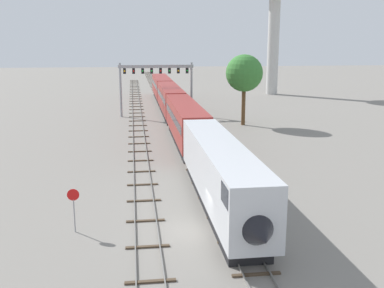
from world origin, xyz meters
TOP-DOWN VIEW (x-y plane):
  - ground_plane at (0.00, 0.00)m, footprint 400.00×400.00m
  - track_main at (2.00, 60.00)m, footprint 2.60×200.00m
  - track_near at (-3.50, 40.00)m, footprint 2.60×160.00m
  - passenger_train at (2.00, 36.52)m, footprint 3.04×85.80m
  - signal_gantry at (-0.25, 46.66)m, footprint 12.10×0.49m
  - stop_sign at (-8.00, 0.86)m, footprint 0.76×0.08m
  - trackside_tree_left at (11.83, 36.79)m, footprint 5.32×5.32m

SIDE VIEW (x-z plane):
  - ground_plane at x=0.00m, z-range 0.00..0.00m
  - track_main at x=2.00m, z-range -0.01..0.15m
  - track_near at x=-3.50m, z-range -0.01..0.15m
  - stop_sign at x=-8.00m, z-range 0.43..3.31m
  - passenger_train at x=2.00m, z-range 0.20..5.00m
  - signal_gantry at x=-0.25m, z-range 2.09..10.74m
  - trackside_tree_left at x=11.83m, z-range 2.38..12.58m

